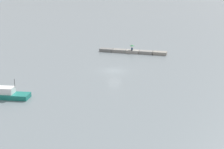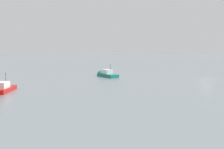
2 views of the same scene
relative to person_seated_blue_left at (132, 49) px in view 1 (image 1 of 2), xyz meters
name	(u,v)px [view 1 (image 1 of 2)]	position (x,y,z in m)	size (l,w,h in m)	color
ground_plane	(114,71)	(-0.12, 16.14, -0.97)	(500.00, 500.00, 0.00)	slate
seawall_pier	(133,51)	(-0.12, -0.23, -0.61)	(16.24, 1.79, 0.71)	gray
person_seated_blue_left	(132,49)	(0.00, 0.00, 0.00)	(0.41, 0.62, 0.73)	#1E2333
umbrella_open_green	(132,45)	(0.00, -0.22, 0.85)	(1.17, 1.17, 1.26)	black
motorboat_teal_far	(3,95)	(11.80, 34.52, -0.57)	(6.93, 3.05, 3.76)	#197266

